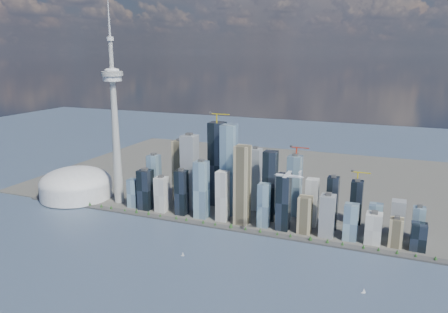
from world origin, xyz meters
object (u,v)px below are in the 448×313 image
at_px(needle_tower, 115,119).
at_px(airplane, 289,176).
at_px(sailboat_west, 183,255).
at_px(sailboat_east, 364,291).
at_px(dome_stadium, 76,185).

bearing_deg(needle_tower, airplane, -12.51).
distance_m(sailboat_west, sailboat_east, 358.54).
bearing_deg(sailboat_west, airplane, 26.31).
relative_size(dome_stadium, sailboat_east, 18.43).
relative_size(needle_tower, dome_stadium, 2.75).
xyz_separation_m(needle_tower, dome_stadium, (-140.00, -10.00, -196.40)).
relative_size(dome_stadium, airplane, 3.24).
height_order(needle_tower, sailboat_east, needle_tower).
bearing_deg(dome_stadium, sailboat_west, -25.54).
height_order(needle_tower, sailboat_west, needle_tower).
distance_m(airplane, sailboat_west, 272.61).
xyz_separation_m(airplane, sailboat_east, (169.27, -125.48, -158.56)).
xyz_separation_m(needle_tower, sailboat_east, (673.11, -237.23, -232.36)).
distance_m(dome_stadium, sailboat_east, 845.03).
bearing_deg(sailboat_east, airplane, 136.31).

